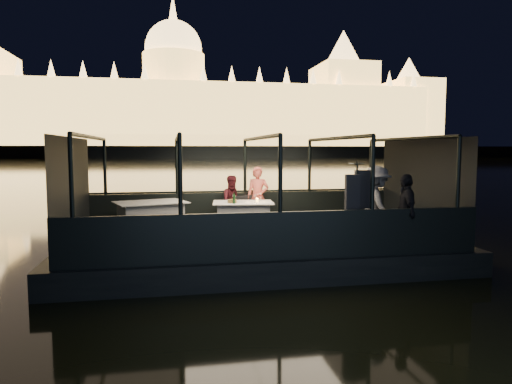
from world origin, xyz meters
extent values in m
plane|color=black|center=(0.00, 80.00, 0.00)|extent=(500.00, 500.00, 0.00)
cube|color=black|center=(0.00, 0.00, 0.00)|extent=(8.60, 4.40, 1.00)
cube|color=black|center=(0.00, 0.00, 0.48)|extent=(8.00, 4.00, 0.04)
cube|color=black|center=(0.00, 2.00, 0.95)|extent=(8.00, 0.08, 0.90)
cube|color=black|center=(0.00, -2.00, 0.95)|extent=(8.00, 0.08, 0.90)
cube|color=#423D33|center=(0.00, 210.00, 1.00)|extent=(400.00, 140.00, 6.00)
cube|color=silver|center=(-0.24, 0.87, 0.89)|extent=(1.57, 1.22, 0.77)
cube|color=white|center=(-2.43, 0.78, 0.89)|extent=(1.84, 1.56, 0.83)
cube|color=black|center=(-0.18, 1.47, 0.95)|extent=(0.48, 0.48, 0.84)
cube|color=black|center=(0.10, 1.42, 0.95)|extent=(0.48, 0.48, 0.85)
imported|color=#D75E4E|center=(0.27, 1.59, 1.25)|extent=(0.67, 0.55, 1.60)
imported|color=#3C1017|center=(-0.37, 1.65, 1.25)|extent=(0.72, 0.59, 1.37)
imported|color=silver|center=(2.37, -0.99, 1.35)|extent=(0.63, 1.10, 1.70)
imported|color=black|center=(2.68, -1.67, 1.35)|extent=(0.57, 0.98, 1.56)
cylinder|color=#123316|center=(-0.50, 0.57, 1.42)|extent=(0.07, 0.07, 0.27)
cylinder|color=olive|center=(-0.52, 0.76, 1.31)|extent=(0.23, 0.23, 0.09)
cylinder|color=yellow|center=(0.11, 0.84, 1.31)|extent=(0.08, 0.08, 0.09)
cylinder|color=white|center=(0.36, 0.54, 1.27)|extent=(0.26, 0.26, 0.01)
cylinder|color=silver|center=(-0.28, 0.87, 1.27)|extent=(0.29, 0.29, 0.02)
camera|label=1|loc=(-1.96, -10.06, 2.52)|focal=32.00mm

